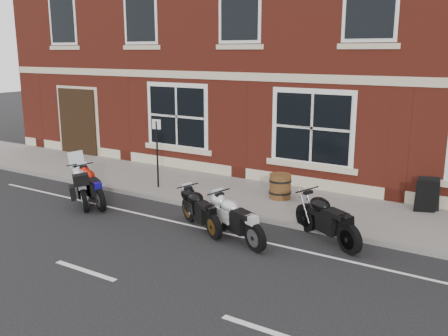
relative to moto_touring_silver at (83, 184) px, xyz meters
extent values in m
plane|color=black|center=(3.42, -0.09, -0.56)|extent=(80.00, 80.00, 0.00)
cube|color=slate|center=(3.42, 2.91, -0.50)|extent=(30.00, 3.00, 0.12)
cube|color=slate|center=(3.42, 1.33, -0.50)|extent=(30.00, 0.16, 0.12)
cube|color=maroon|center=(3.42, 10.41, 5.44)|extent=(24.00, 12.00, 12.00)
cylinder|color=black|center=(-0.52, 0.41, -0.24)|extent=(0.59, 0.50, 0.64)
cylinder|color=black|center=(0.62, -0.49, -0.24)|extent=(0.59, 0.50, 0.64)
cube|color=black|center=(0.01, -0.01, 0.10)|extent=(0.78, 0.69, 0.22)
ellipsoid|color=silver|center=(-0.11, 0.08, 0.22)|extent=(0.67, 0.63, 0.32)
cube|color=black|center=(0.33, -0.26, 0.18)|extent=(0.60, 0.55, 0.10)
cube|color=silver|center=(-0.50, 0.40, 0.59)|extent=(0.29, 0.36, 0.45)
cylinder|color=black|center=(-0.35, 0.45, -0.24)|extent=(0.63, 0.42, 0.65)
cylinder|color=black|center=(0.94, -0.24, -0.24)|extent=(0.63, 0.42, 0.65)
cube|color=black|center=(0.25, 0.13, 0.10)|extent=(0.83, 0.59, 0.22)
ellipsoid|color=red|center=(0.11, 0.20, 0.22)|extent=(0.67, 0.58, 0.32)
cube|color=black|center=(0.60, -0.06, 0.18)|extent=(0.61, 0.49, 0.10)
cylinder|color=black|center=(3.42, 0.38, -0.26)|extent=(0.59, 0.41, 0.61)
cylinder|color=black|center=(4.61, -0.31, -0.26)|extent=(0.59, 0.41, 0.61)
cube|color=black|center=(3.98, 0.06, 0.07)|extent=(0.77, 0.58, 0.21)
ellipsoid|color=black|center=(3.85, 0.13, 0.18)|extent=(0.63, 0.56, 0.30)
cube|color=black|center=(4.31, -0.13, 0.14)|extent=(0.58, 0.48, 0.10)
cylinder|color=black|center=(4.44, 0.19, -0.24)|extent=(0.64, 0.39, 0.64)
cylinder|color=black|center=(5.76, -0.44, -0.24)|extent=(0.64, 0.39, 0.64)
cube|color=black|center=(5.05, -0.10, 0.10)|extent=(0.83, 0.56, 0.22)
ellipsoid|color=silver|center=(4.92, -0.04, 0.22)|extent=(0.66, 0.57, 0.32)
cube|color=black|center=(5.42, -0.27, 0.18)|extent=(0.61, 0.47, 0.10)
cylinder|color=black|center=(6.18, 1.30, -0.23)|extent=(0.65, 0.47, 0.68)
cylinder|color=black|center=(7.49, 0.51, -0.23)|extent=(0.65, 0.47, 0.68)
cube|color=black|center=(6.79, 0.93, 0.13)|extent=(0.85, 0.65, 0.23)
ellipsoid|color=black|center=(6.65, 1.02, 0.26)|extent=(0.70, 0.63, 0.34)
cube|color=black|center=(7.15, 0.72, 0.22)|extent=(0.64, 0.53, 0.11)
cylinder|color=#4D2E14|center=(4.60, 3.03, -0.09)|extent=(0.60, 0.60, 0.70)
cylinder|color=black|center=(4.60, 3.03, -0.26)|extent=(0.63, 0.63, 0.05)
cylinder|color=black|center=(4.60, 3.03, 0.08)|extent=(0.63, 0.63, 0.05)
cylinder|color=black|center=(0.93, 2.11, 0.57)|extent=(0.06, 0.06, 2.02)
cube|color=silver|center=(0.93, 2.11, 1.49)|extent=(0.29, 0.06, 0.29)
camera|label=1|loc=(10.53, -9.22, 3.61)|focal=40.00mm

